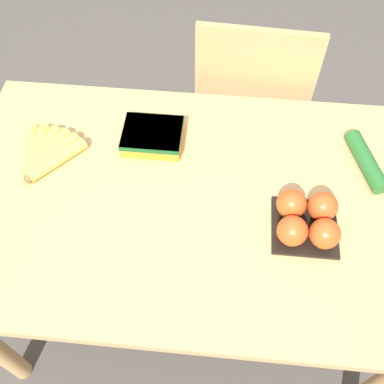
# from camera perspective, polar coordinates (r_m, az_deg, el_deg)

# --- Properties ---
(ground_plane) EXTENTS (12.00, 12.00, 0.00)m
(ground_plane) POSITION_cam_1_polar(r_m,az_deg,el_deg) (1.86, 0.00, -13.18)
(ground_plane) COLOR #4C4742
(dining_table) EXTENTS (1.30, 0.80, 0.73)m
(dining_table) POSITION_cam_1_polar(r_m,az_deg,el_deg) (1.30, 0.00, -3.31)
(dining_table) COLOR tan
(dining_table) RESTS_ON ground_plane
(chair) EXTENTS (0.44, 0.42, 0.93)m
(chair) POSITION_cam_1_polar(r_m,az_deg,el_deg) (1.77, 7.25, 10.24)
(chair) COLOR tan
(chair) RESTS_ON ground_plane
(banana_bunch) EXTENTS (0.19, 0.20, 0.03)m
(banana_bunch) POSITION_cam_1_polar(r_m,az_deg,el_deg) (1.34, -18.18, 4.50)
(banana_bunch) COLOR brown
(banana_bunch) RESTS_ON dining_table
(tomato_pack) EXTENTS (0.17, 0.17, 0.09)m
(tomato_pack) POSITION_cam_1_polar(r_m,az_deg,el_deg) (1.16, 14.43, -3.42)
(tomato_pack) COLOR black
(tomato_pack) RESTS_ON dining_table
(carrot_bag) EXTENTS (0.17, 0.14, 0.05)m
(carrot_bag) POSITION_cam_1_polar(r_m,az_deg,el_deg) (1.31, -5.04, 7.16)
(carrot_bag) COLOR orange
(carrot_bag) RESTS_ON dining_table
(cucumber_near) EXTENTS (0.10, 0.20, 0.05)m
(cucumber_near) POSITION_cam_1_polar(r_m,az_deg,el_deg) (1.34, 21.24, 3.68)
(cucumber_near) COLOR #236028
(cucumber_near) RESTS_ON dining_table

